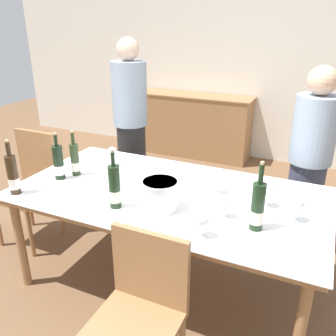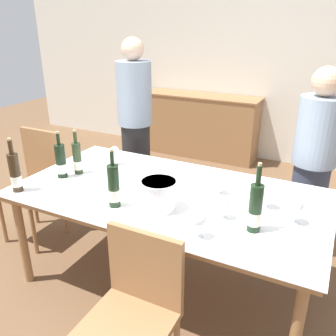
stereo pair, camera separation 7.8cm
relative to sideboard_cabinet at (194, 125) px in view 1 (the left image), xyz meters
The scene contains 20 objects.
ground_plane 2.85m from the sideboard_cabinet, 72.98° to the right, with size 12.00×12.00×0.00m, color brown.
back_wall 1.30m from the sideboard_cabinet, 19.41° to the left, with size 8.00×0.10×2.80m.
sideboard_cabinet is the anchor object (origin of this frame).
dining_table 2.82m from the sideboard_cabinet, 72.98° to the right, with size 2.10×1.11×0.75m.
ice_bucket 3.07m from the sideboard_cabinet, 73.33° to the right, with size 0.22×0.22×0.19m.
wine_bottle_0 3.27m from the sideboard_cabinet, 63.26° to the right, with size 0.08×0.08×0.41m.
wine_bottle_1 3.16m from the sideboard_cabinet, 92.02° to the right, with size 0.07×0.07×0.38m.
wine_bottle_2 2.74m from the sideboard_cabinet, 88.68° to the right, with size 0.07×0.07×0.35m.
wine_bottle_3 3.10m from the sideboard_cabinet, 78.58° to the right, with size 0.07×0.07×0.38m.
wine_bottle_4 2.84m from the sideboard_cabinet, 90.00° to the right, with size 0.08×0.08×0.35m.
wine_glass_0 3.02m from the sideboard_cabinet, 60.61° to the right, with size 0.09×0.09×0.16m.
wine_glass_1 3.35m from the sideboard_cabinet, 68.64° to the right, with size 0.09×0.09×0.15m.
wine_glass_2 2.47m from the sideboard_cabinet, 85.04° to the right, with size 0.08×0.08×0.15m.
wine_glass_3 3.20m from the sideboard_cabinet, 58.71° to the right, with size 0.09×0.09×0.16m.
wine_glass_4 3.14m from the sideboard_cabinet, 66.00° to the right, with size 0.08×0.08×0.14m.
wine_glass_5 2.82m from the sideboard_cabinet, 66.13° to the right, with size 0.08×0.08×0.15m.
chair_left_end 2.65m from the sideboard_cabinet, 101.33° to the right, with size 0.42×0.42×0.97m.
chair_near_front 3.63m from the sideboard_cabinet, 73.42° to the right, with size 0.42×0.42×0.89m.
person_host 1.82m from the sideboard_cabinet, 89.86° to the right, with size 0.33×0.33×1.70m.
person_guest_left 2.49m from the sideboard_cabinet, 47.74° to the right, with size 0.33×0.33×1.54m.
Camera 1 is at (0.90, -1.97, 1.84)m, focal length 38.00 mm.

